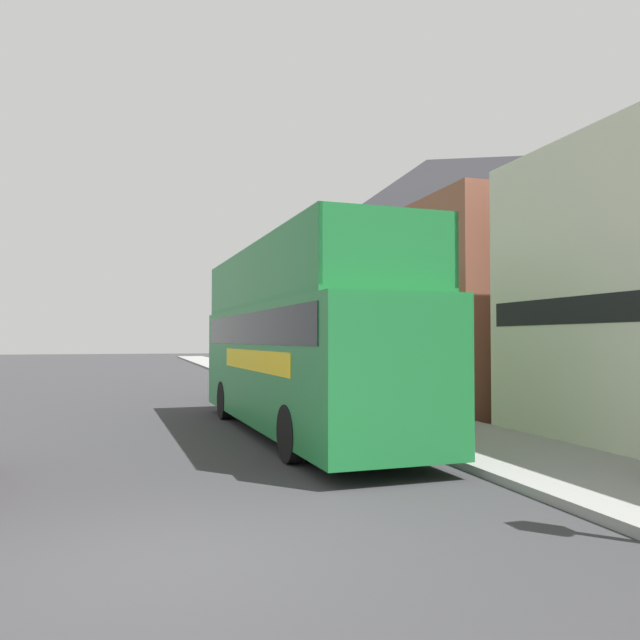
{
  "coord_description": "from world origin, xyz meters",
  "views": [
    {
      "loc": [
        -0.36,
        -6.43,
        2.22
      ],
      "look_at": [
        3.86,
        7.5,
        2.67
      ],
      "focal_mm": 35.0,
      "sensor_mm": 36.0,
      "label": 1
    }
  ],
  "objects_px": {
    "tour_bus": "(297,352)",
    "lamp_post_third": "(254,316)",
    "parked_car_ahead_of_bus": "(252,380)",
    "lamp_post_nearest": "(436,294)",
    "lamp_post_second": "(300,301)"
  },
  "relations": [
    {
      "from": "tour_bus",
      "to": "lamp_post_second",
      "type": "xyz_separation_m",
      "value": [
        2.0,
        7.15,
        1.65
      ]
    },
    {
      "from": "lamp_post_second",
      "to": "lamp_post_third",
      "type": "xyz_separation_m",
      "value": [
        0.18,
        9.69,
        -0.18
      ]
    },
    {
      "from": "lamp_post_nearest",
      "to": "lamp_post_second",
      "type": "distance_m",
      "value": 9.7
    },
    {
      "from": "parked_car_ahead_of_bus",
      "to": "lamp_post_nearest",
      "type": "xyz_separation_m",
      "value": [
        1.81,
        -11.03,
        2.46
      ]
    },
    {
      "from": "tour_bus",
      "to": "lamp_post_third",
      "type": "bearing_deg",
      "value": 80.35
    },
    {
      "from": "lamp_post_second",
      "to": "lamp_post_third",
      "type": "relative_size",
      "value": 1.06
    },
    {
      "from": "lamp_post_nearest",
      "to": "lamp_post_third",
      "type": "height_order",
      "value": "lamp_post_third"
    },
    {
      "from": "lamp_post_nearest",
      "to": "lamp_post_second",
      "type": "relative_size",
      "value": 0.87
    },
    {
      "from": "tour_bus",
      "to": "lamp_post_nearest",
      "type": "xyz_separation_m",
      "value": [
        2.35,
        -2.54,
        1.25
      ]
    },
    {
      "from": "tour_bus",
      "to": "lamp_post_third",
      "type": "relative_size",
      "value": 2.32
    },
    {
      "from": "lamp_post_third",
      "to": "lamp_post_nearest",
      "type": "bearing_deg",
      "value": -89.53
    },
    {
      "from": "tour_bus",
      "to": "lamp_post_nearest",
      "type": "relative_size",
      "value": 2.51
    },
    {
      "from": "tour_bus",
      "to": "lamp_post_third",
      "type": "height_order",
      "value": "lamp_post_third"
    },
    {
      "from": "lamp_post_second",
      "to": "tour_bus",
      "type": "bearing_deg",
      "value": -105.66
    },
    {
      "from": "tour_bus",
      "to": "parked_car_ahead_of_bus",
      "type": "relative_size",
      "value": 2.37
    }
  ]
}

